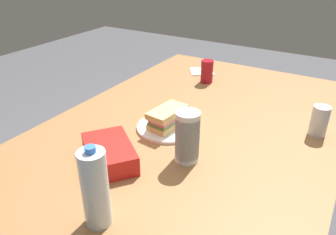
{
  "coord_description": "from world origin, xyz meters",
  "views": [
    {
      "loc": [
        1.12,
        0.53,
        1.45
      ],
      "look_at": [
        0.1,
        -0.08,
        0.83
      ],
      "focal_mm": 35.57,
      "sensor_mm": 36.0,
      "label": 1
    }
  ],
  "objects_px": {
    "paper_plate": "(168,127)",
    "soda_can_red": "(207,71)",
    "water_bottle_tall": "(95,189)",
    "chip_bag": "(109,153)",
    "soda_can_silver": "(319,121)",
    "sandwich": "(168,117)",
    "dining_table": "(197,140)",
    "plastic_cup_stack": "(187,137)"
  },
  "relations": [
    {
      "from": "plastic_cup_stack",
      "to": "soda_can_silver",
      "type": "xyz_separation_m",
      "value": [
        -0.42,
        0.36,
        -0.03
      ]
    },
    {
      "from": "sandwich",
      "to": "soda_can_silver",
      "type": "bearing_deg",
      "value": 116.51
    },
    {
      "from": "water_bottle_tall",
      "to": "soda_can_silver",
      "type": "distance_m",
      "value": 0.91
    },
    {
      "from": "chip_bag",
      "to": "soda_can_silver",
      "type": "height_order",
      "value": "soda_can_silver"
    },
    {
      "from": "paper_plate",
      "to": "plastic_cup_stack",
      "type": "height_order",
      "value": "plastic_cup_stack"
    },
    {
      "from": "dining_table",
      "to": "soda_can_red",
      "type": "xyz_separation_m",
      "value": [
        -0.45,
        -0.17,
        0.14
      ]
    },
    {
      "from": "paper_plate",
      "to": "sandwich",
      "type": "height_order",
      "value": "sandwich"
    },
    {
      "from": "water_bottle_tall",
      "to": "soda_can_silver",
      "type": "height_order",
      "value": "water_bottle_tall"
    },
    {
      "from": "plastic_cup_stack",
      "to": "paper_plate",
      "type": "bearing_deg",
      "value": -132.68
    },
    {
      "from": "plastic_cup_stack",
      "to": "soda_can_silver",
      "type": "height_order",
      "value": "plastic_cup_stack"
    },
    {
      "from": "paper_plate",
      "to": "soda_can_red",
      "type": "height_order",
      "value": "soda_can_red"
    },
    {
      "from": "chip_bag",
      "to": "water_bottle_tall",
      "type": "relative_size",
      "value": 0.96
    },
    {
      "from": "chip_bag",
      "to": "plastic_cup_stack",
      "type": "xyz_separation_m",
      "value": [
        -0.15,
        0.22,
        0.06
      ]
    },
    {
      "from": "paper_plate",
      "to": "chip_bag",
      "type": "distance_m",
      "value": 0.31
    },
    {
      "from": "soda_can_silver",
      "to": "plastic_cup_stack",
      "type": "bearing_deg",
      "value": -40.78
    },
    {
      "from": "water_bottle_tall",
      "to": "soda_can_silver",
      "type": "bearing_deg",
      "value": 151.98
    },
    {
      "from": "chip_bag",
      "to": "soda_can_silver",
      "type": "bearing_deg",
      "value": 82.19
    },
    {
      "from": "paper_plate",
      "to": "water_bottle_tall",
      "type": "xyz_separation_m",
      "value": [
        0.54,
        0.1,
        0.11
      ]
    },
    {
      "from": "paper_plate",
      "to": "sandwich",
      "type": "distance_m",
      "value": 0.05
    },
    {
      "from": "plastic_cup_stack",
      "to": "water_bottle_tall",
      "type": "bearing_deg",
      "value": -9.72
    },
    {
      "from": "sandwich",
      "to": "plastic_cup_stack",
      "type": "bearing_deg",
      "value": 47.81
    },
    {
      "from": "sandwich",
      "to": "soda_can_red",
      "type": "bearing_deg",
      "value": -171.14
    },
    {
      "from": "sandwich",
      "to": "soda_can_red",
      "type": "xyz_separation_m",
      "value": [
        -0.55,
        -0.09,
        0.01
      ]
    },
    {
      "from": "plastic_cup_stack",
      "to": "soda_can_silver",
      "type": "bearing_deg",
      "value": 139.22
    },
    {
      "from": "paper_plate",
      "to": "sandwich",
      "type": "relative_size",
      "value": 1.33
    },
    {
      "from": "sandwich",
      "to": "chip_bag",
      "type": "xyz_separation_m",
      "value": [
        0.3,
        -0.05,
        -0.02
      ]
    },
    {
      "from": "paper_plate",
      "to": "water_bottle_tall",
      "type": "relative_size",
      "value": 1.06
    },
    {
      "from": "dining_table",
      "to": "soda_can_red",
      "type": "height_order",
      "value": "soda_can_red"
    },
    {
      "from": "water_bottle_tall",
      "to": "dining_table",
      "type": "bearing_deg",
      "value": -178.13
    },
    {
      "from": "soda_can_silver",
      "to": "water_bottle_tall",
      "type": "bearing_deg",
      "value": -28.02
    },
    {
      "from": "sandwich",
      "to": "water_bottle_tall",
      "type": "xyz_separation_m",
      "value": [
        0.53,
        0.1,
        0.06
      ]
    },
    {
      "from": "sandwich",
      "to": "paper_plate",
      "type": "bearing_deg",
      "value": -160.44
    },
    {
      "from": "paper_plate",
      "to": "sandwich",
      "type": "bearing_deg",
      "value": 19.56
    },
    {
      "from": "dining_table",
      "to": "chip_bag",
      "type": "xyz_separation_m",
      "value": [
        0.41,
        -0.13,
        0.12
      ]
    },
    {
      "from": "dining_table",
      "to": "sandwich",
      "type": "bearing_deg",
      "value": -37.37
    },
    {
      "from": "sandwich",
      "to": "soda_can_red",
      "type": "relative_size",
      "value": 1.58
    },
    {
      "from": "paper_plate",
      "to": "soda_can_silver",
      "type": "height_order",
      "value": "soda_can_silver"
    },
    {
      "from": "sandwich",
      "to": "plastic_cup_stack",
      "type": "xyz_separation_m",
      "value": [
        0.15,
        0.17,
        0.04
      ]
    },
    {
      "from": "soda_can_red",
      "to": "sandwich",
      "type": "bearing_deg",
      "value": 8.86
    },
    {
      "from": "chip_bag",
      "to": "soda_can_silver",
      "type": "distance_m",
      "value": 0.81
    },
    {
      "from": "water_bottle_tall",
      "to": "plastic_cup_stack",
      "type": "xyz_separation_m",
      "value": [
        -0.38,
        0.07,
        -0.02
      ]
    },
    {
      "from": "soda_can_red",
      "to": "soda_can_silver",
      "type": "height_order",
      "value": "same"
    }
  ]
}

